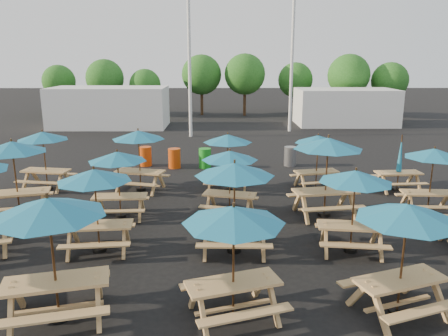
{
  "coord_description": "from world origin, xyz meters",
  "views": [
    {
      "loc": [
        -0.1,
        -13.06,
        4.77
      ],
      "look_at": [
        0.0,
        1.5,
        1.1
      ],
      "focal_mm": 35.0,
      "sensor_mm": 36.0,
      "label": 1
    }
  ],
  "objects_px": {
    "picnic_unit_4": "(49,215)",
    "picnic_unit_15": "(318,143)",
    "picnic_unit_11": "(228,142)",
    "waste_bin_3": "(290,156)",
    "picnic_unit_3": "(43,140)",
    "picnic_unit_5": "(94,181)",
    "picnic_unit_18": "(434,157)",
    "picnic_unit_6": "(117,161)",
    "picnic_unit_12": "(407,219)",
    "picnic_unit_19": "(399,168)",
    "picnic_unit_13": "(355,182)",
    "picnic_unit_8": "(234,223)",
    "waste_bin_2": "(205,158)",
    "picnic_unit_10": "(230,160)",
    "picnic_unit_2": "(13,152)",
    "picnic_unit_14": "(328,149)",
    "waste_bin_0": "(146,156)",
    "picnic_unit_9": "(235,175)",
    "waste_bin_1": "(174,158)",
    "picnic_unit_7": "(138,139)"
  },
  "relations": [
    {
      "from": "picnic_unit_3",
      "to": "picnic_unit_5",
      "type": "height_order",
      "value": "picnic_unit_3"
    },
    {
      "from": "waste_bin_2",
      "to": "picnic_unit_14",
      "type": "bearing_deg",
      "value": -57.51
    },
    {
      "from": "picnic_unit_13",
      "to": "picnic_unit_18",
      "type": "distance_m",
      "value": 4.28
    },
    {
      "from": "picnic_unit_4",
      "to": "picnic_unit_8",
      "type": "relative_size",
      "value": 1.04
    },
    {
      "from": "picnic_unit_15",
      "to": "waste_bin_2",
      "type": "relative_size",
      "value": 2.34
    },
    {
      "from": "picnic_unit_3",
      "to": "picnic_unit_9",
      "type": "height_order",
      "value": "picnic_unit_9"
    },
    {
      "from": "picnic_unit_4",
      "to": "picnic_unit_10",
      "type": "bearing_deg",
      "value": 45.74
    },
    {
      "from": "picnic_unit_6",
      "to": "picnic_unit_18",
      "type": "height_order",
      "value": "picnic_unit_18"
    },
    {
      "from": "picnic_unit_4",
      "to": "picnic_unit_9",
      "type": "bearing_deg",
      "value": 27.19
    },
    {
      "from": "picnic_unit_14",
      "to": "picnic_unit_19",
      "type": "relative_size",
      "value": 1.19
    },
    {
      "from": "picnic_unit_18",
      "to": "picnic_unit_19",
      "type": "bearing_deg",
      "value": 92.29
    },
    {
      "from": "picnic_unit_7",
      "to": "picnic_unit_9",
      "type": "height_order",
      "value": "picnic_unit_9"
    },
    {
      "from": "picnic_unit_2",
      "to": "picnic_unit_11",
      "type": "xyz_separation_m",
      "value": [
        6.5,
        2.71,
        -0.23
      ]
    },
    {
      "from": "picnic_unit_13",
      "to": "waste_bin_0",
      "type": "relative_size",
      "value": 2.45
    },
    {
      "from": "picnic_unit_10",
      "to": "waste_bin_2",
      "type": "relative_size",
      "value": 2.4
    },
    {
      "from": "picnic_unit_8",
      "to": "picnic_unit_9",
      "type": "distance_m",
      "value": 2.91
    },
    {
      "from": "picnic_unit_10",
      "to": "picnic_unit_13",
      "type": "relative_size",
      "value": 0.98
    },
    {
      "from": "picnic_unit_4",
      "to": "waste_bin_3",
      "type": "height_order",
      "value": "picnic_unit_4"
    },
    {
      "from": "picnic_unit_3",
      "to": "picnic_unit_15",
      "type": "xyz_separation_m",
      "value": [
        10.1,
        -0.04,
        -0.12
      ]
    },
    {
      "from": "picnic_unit_12",
      "to": "waste_bin_3",
      "type": "height_order",
      "value": "picnic_unit_12"
    },
    {
      "from": "picnic_unit_12",
      "to": "picnic_unit_15",
      "type": "distance_m",
      "value": 8.31
    },
    {
      "from": "picnic_unit_5",
      "to": "waste_bin_2",
      "type": "distance_m",
      "value": 9.13
    },
    {
      "from": "picnic_unit_4",
      "to": "picnic_unit_15",
      "type": "distance_m",
      "value": 10.73
    },
    {
      "from": "picnic_unit_11",
      "to": "waste_bin_3",
      "type": "bearing_deg",
      "value": 57.33
    },
    {
      "from": "picnic_unit_6",
      "to": "picnic_unit_18",
      "type": "xyz_separation_m",
      "value": [
        9.63,
        0.28,
        0.02
      ]
    },
    {
      "from": "picnic_unit_6",
      "to": "waste_bin_1",
      "type": "relative_size",
      "value": 2.38
    },
    {
      "from": "picnic_unit_5",
      "to": "picnic_unit_13",
      "type": "bearing_deg",
      "value": -6.09
    },
    {
      "from": "picnic_unit_12",
      "to": "picnic_unit_3",
      "type": "bearing_deg",
      "value": 120.08
    },
    {
      "from": "picnic_unit_6",
      "to": "picnic_unit_19",
      "type": "relative_size",
      "value": 1.0
    },
    {
      "from": "picnic_unit_15",
      "to": "picnic_unit_2",
      "type": "bearing_deg",
      "value": -175.76
    },
    {
      "from": "waste_bin_0",
      "to": "waste_bin_2",
      "type": "relative_size",
      "value": 1.0
    },
    {
      "from": "picnic_unit_19",
      "to": "waste_bin_2",
      "type": "relative_size",
      "value": 2.38
    },
    {
      "from": "picnic_unit_12",
      "to": "picnic_unit_14",
      "type": "bearing_deg",
      "value": 71.98
    },
    {
      "from": "picnic_unit_13",
      "to": "picnic_unit_8",
      "type": "bearing_deg",
      "value": -129.69
    },
    {
      "from": "picnic_unit_5",
      "to": "waste_bin_2",
      "type": "bearing_deg",
      "value": 69.14
    },
    {
      "from": "picnic_unit_3",
      "to": "picnic_unit_5",
      "type": "bearing_deg",
      "value": -48.75
    },
    {
      "from": "picnic_unit_9",
      "to": "picnic_unit_18",
      "type": "height_order",
      "value": "picnic_unit_9"
    },
    {
      "from": "picnic_unit_2",
      "to": "picnic_unit_8",
      "type": "xyz_separation_m",
      "value": [
        6.48,
        -5.51,
        -0.13
      ]
    },
    {
      "from": "picnic_unit_6",
      "to": "picnic_unit_15",
      "type": "height_order",
      "value": "picnic_unit_6"
    },
    {
      "from": "picnic_unit_7",
      "to": "waste_bin_0",
      "type": "relative_size",
      "value": 2.65
    },
    {
      "from": "picnic_unit_2",
      "to": "picnic_unit_8",
      "type": "distance_m",
      "value": 8.51
    },
    {
      "from": "picnic_unit_8",
      "to": "picnic_unit_19",
      "type": "xyz_separation_m",
      "value": [
        6.32,
        8.17,
        -1.06
      ]
    },
    {
      "from": "picnic_unit_5",
      "to": "picnic_unit_4",
      "type": "bearing_deg",
      "value": -94.62
    },
    {
      "from": "picnic_unit_6",
      "to": "picnic_unit_14",
      "type": "relative_size",
      "value": 0.84
    },
    {
      "from": "picnic_unit_8",
      "to": "picnic_unit_4",
      "type": "bearing_deg",
      "value": 162.43
    },
    {
      "from": "picnic_unit_8",
      "to": "waste_bin_0",
      "type": "height_order",
      "value": "picnic_unit_8"
    },
    {
      "from": "picnic_unit_9",
      "to": "waste_bin_1",
      "type": "distance_m",
      "value": 9.19
    },
    {
      "from": "picnic_unit_13",
      "to": "picnic_unit_11",
      "type": "bearing_deg",
      "value": 126.65
    },
    {
      "from": "picnic_unit_18",
      "to": "waste_bin_3",
      "type": "bearing_deg",
      "value": 120.85
    },
    {
      "from": "picnic_unit_6",
      "to": "picnic_unit_9",
      "type": "bearing_deg",
      "value": -39.05
    }
  ]
}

